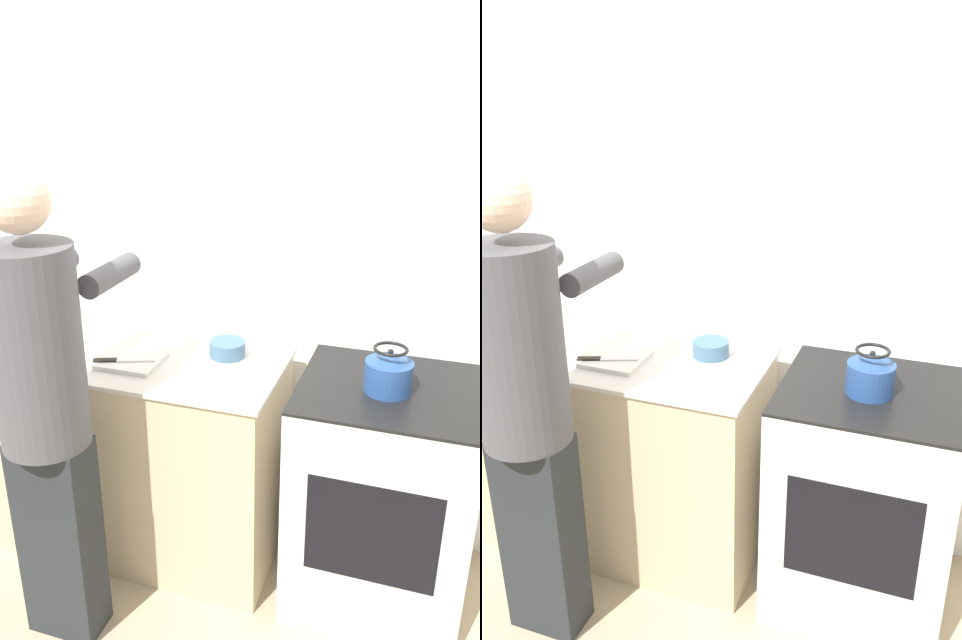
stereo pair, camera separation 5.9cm
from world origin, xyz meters
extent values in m
plane|color=tan|center=(0.00, 0.00, 0.00)|extent=(12.00, 12.00, 0.00)
cube|color=white|center=(0.00, 0.68, 1.30)|extent=(8.00, 0.05, 2.60)
cube|color=#C6B28E|center=(-0.38, 0.28, 0.45)|extent=(1.72, 0.57, 0.91)
cube|color=beige|center=(-0.38, 0.28, 0.92)|extent=(1.75, 0.59, 0.02)
cube|color=silver|center=(0.91, 0.31, 0.46)|extent=(0.67, 0.62, 0.93)
cube|color=black|center=(0.91, 0.31, 0.93)|extent=(0.67, 0.62, 0.01)
cube|color=black|center=(0.91, 0.00, 0.51)|extent=(0.47, 0.01, 0.41)
cube|color=#24282B|center=(-0.19, -0.26, 0.42)|extent=(0.27, 0.17, 0.83)
cylinder|color=#4C4C51|center=(-0.19, -0.26, 1.18)|extent=(0.31, 0.31, 0.69)
sphere|color=beige|center=(-0.19, -0.26, 1.66)|extent=(0.20, 0.20, 0.20)
cylinder|color=#4C4C51|center=(-0.32, 0.02, 1.36)|extent=(0.09, 0.30, 0.09)
cylinder|color=#4C4C51|center=(-0.06, 0.02, 1.36)|extent=(0.09, 0.30, 0.09)
cube|color=silver|center=(-0.17, 0.21, 0.94)|extent=(0.36, 0.21, 0.02)
cube|color=silver|center=(-0.08, 0.21, 0.95)|extent=(0.16, 0.09, 0.01)
cube|color=black|center=(-0.20, 0.16, 0.95)|extent=(0.10, 0.06, 0.01)
cylinder|color=#284C8C|center=(0.90, 0.27, 1.00)|extent=(0.17, 0.17, 0.12)
cone|color=#284C8C|center=(0.90, 0.27, 1.07)|extent=(0.14, 0.14, 0.03)
sphere|color=black|center=(0.90, 0.27, 1.09)|extent=(0.02, 0.02, 0.02)
torus|color=black|center=(0.90, 0.27, 1.10)|extent=(0.12, 0.12, 0.01)
cylinder|color=#426684|center=(0.24, 0.40, 0.96)|extent=(0.15, 0.15, 0.07)
camera|label=1|loc=(1.02, -1.81, 2.01)|focal=35.00mm
camera|label=2|loc=(1.08, -1.79, 2.01)|focal=35.00mm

